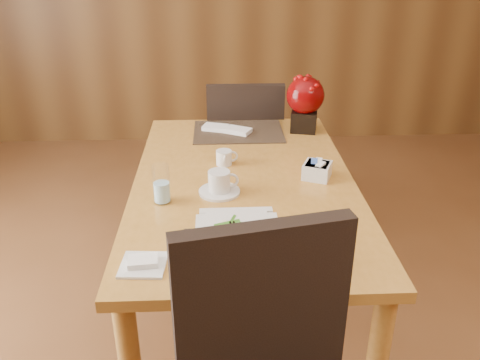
{
  "coord_description": "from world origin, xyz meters",
  "views": [
    {
      "loc": [
        -0.1,
        -1.27,
        1.66
      ],
      "look_at": [
        -0.03,
        0.35,
        0.87
      ],
      "focal_mm": 38.0,
      "sensor_mm": 36.0,
      "label": 1
    }
  ],
  "objects_px": {
    "bread_plate": "(143,265)",
    "water_glass": "(161,184)",
    "berry_decor": "(305,100)",
    "coffee_cup": "(219,184)",
    "sugar_caddy": "(317,171)",
    "dining_table": "(244,200)",
    "far_chair": "(244,148)",
    "soup_setting": "(238,244)",
    "creamer_jug": "(224,158)"
  },
  "relations": [
    {
      "from": "bread_plate",
      "to": "water_glass",
      "type": "bearing_deg",
      "value": 87.01
    },
    {
      "from": "water_glass",
      "to": "berry_decor",
      "type": "height_order",
      "value": "berry_decor"
    },
    {
      "from": "coffee_cup",
      "to": "sugar_caddy",
      "type": "distance_m",
      "value": 0.42
    },
    {
      "from": "water_glass",
      "to": "berry_decor",
      "type": "xyz_separation_m",
      "value": [
        0.65,
        0.74,
        0.08
      ]
    },
    {
      "from": "dining_table",
      "to": "berry_decor",
      "type": "xyz_separation_m",
      "value": [
        0.33,
        0.56,
        0.25
      ]
    },
    {
      "from": "sugar_caddy",
      "to": "berry_decor",
      "type": "xyz_separation_m",
      "value": [
        0.03,
        0.56,
        0.13
      ]
    },
    {
      "from": "bread_plate",
      "to": "berry_decor",
      "type": "bearing_deg",
      "value": 59.72
    },
    {
      "from": "far_chair",
      "to": "coffee_cup",
      "type": "bearing_deg",
      "value": 81.63
    },
    {
      "from": "dining_table",
      "to": "soup_setting",
      "type": "bearing_deg",
      "value": -95.02
    },
    {
      "from": "berry_decor",
      "to": "soup_setting",
      "type": "bearing_deg",
      "value": -108.84
    },
    {
      "from": "creamer_jug",
      "to": "sugar_caddy",
      "type": "bearing_deg",
      "value": -29.01
    },
    {
      "from": "dining_table",
      "to": "creamer_jug",
      "type": "relative_size",
      "value": 16.95
    },
    {
      "from": "coffee_cup",
      "to": "bread_plate",
      "type": "xyz_separation_m",
      "value": [
        -0.24,
        -0.47,
        -0.03
      ]
    },
    {
      "from": "dining_table",
      "to": "soup_setting",
      "type": "relative_size",
      "value": 5.43
    },
    {
      "from": "berry_decor",
      "to": "bread_plate",
      "type": "height_order",
      "value": "berry_decor"
    },
    {
      "from": "creamer_jug",
      "to": "sugar_caddy",
      "type": "height_order",
      "value": "same"
    },
    {
      "from": "coffee_cup",
      "to": "water_glass",
      "type": "distance_m",
      "value": 0.23
    },
    {
      "from": "soup_setting",
      "to": "creamer_jug",
      "type": "distance_m",
      "value": 0.72
    },
    {
      "from": "soup_setting",
      "to": "berry_decor",
      "type": "height_order",
      "value": "berry_decor"
    },
    {
      "from": "soup_setting",
      "to": "bread_plate",
      "type": "height_order",
      "value": "soup_setting"
    },
    {
      "from": "dining_table",
      "to": "berry_decor",
      "type": "height_order",
      "value": "berry_decor"
    },
    {
      "from": "soup_setting",
      "to": "far_chair",
      "type": "height_order",
      "value": "far_chair"
    },
    {
      "from": "water_glass",
      "to": "creamer_jug",
      "type": "relative_size",
      "value": 1.71
    },
    {
      "from": "soup_setting",
      "to": "berry_decor",
      "type": "distance_m",
      "value": 1.19
    },
    {
      "from": "water_glass",
      "to": "far_chair",
      "type": "height_order",
      "value": "far_chair"
    },
    {
      "from": "berry_decor",
      "to": "far_chair",
      "type": "bearing_deg",
      "value": 133.06
    },
    {
      "from": "coffee_cup",
      "to": "water_glass",
      "type": "xyz_separation_m",
      "value": [
        -0.21,
        -0.07,
        0.04
      ]
    },
    {
      "from": "berry_decor",
      "to": "bread_plate",
      "type": "distance_m",
      "value": 1.34
    },
    {
      "from": "dining_table",
      "to": "bread_plate",
      "type": "bearing_deg",
      "value": -119.86
    },
    {
      "from": "water_glass",
      "to": "far_chair",
      "type": "xyz_separation_m",
      "value": [
        0.36,
        1.05,
        -0.3
      ]
    },
    {
      "from": "bread_plate",
      "to": "coffee_cup",
      "type": "bearing_deg",
      "value": 63.59
    },
    {
      "from": "sugar_caddy",
      "to": "berry_decor",
      "type": "relative_size",
      "value": 0.38
    },
    {
      "from": "coffee_cup",
      "to": "soup_setting",
      "type": "bearing_deg",
      "value": -83.26
    },
    {
      "from": "dining_table",
      "to": "coffee_cup",
      "type": "relative_size",
      "value": 9.32
    },
    {
      "from": "far_chair",
      "to": "sugar_caddy",
      "type": "bearing_deg",
      "value": 106.6
    },
    {
      "from": "berry_decor",
      "to": "bread_plate",
      "type": "relative_size",
      "value": 2.06
    },
    {
      "from": "coffee_cup",
      "to": "creamer_jug",
      "type": "bearing_deg",
      "value": 85.19
    },
    {
      "from": "creamer_jug",
      "to": "bread_plate",
      "type": "height_order",
      "value": "creamer_jug"
    },
    {
      "from": "sugar_caddy",
      "to": "dining_table",
      "type": "bearing_deg",
      "value": -179.09
    },
    {
      "from": "coffee_cup",
      "to": "berry_decor",
      "type": "xyz_separation_m",
      "value": [
        0.44,
        0.68,
        0.12
      ]
    },
    {
      "from": "creamer_jug",
      "to": "berry_decor",
      "type": "xyz_separation_m",
      "value": [
        0.41,
        0.41,
        0.13
      ]
    },
    {
      "from": "coffee_cup",
      "to": "berry_decor",
      "type": "relative_size",
      "value": 0.58
    },
    {
      "from": "water_glass",
      "to": "bread_plate",
      "type": "xyz_separation_m",
      "value": [
        -0.02,
        -0.41,
        -0.07
      ]
    },
    {
      "from": "dining_table",
      "to": "far_chair",
      "type": "height_order",
      "value": "far_chair"
    },
    {
      "from": "far_chair",
      "to": "soup_setting",
      "type": "bearing_deg",
      "value": 86.43
    },
    {
      "from": "water_glass",
      "to": "sugar_caddy",
      "type": "xyz_separation_m",
      "value": [
        0.62,
        0.18,
        -0.04
      ]
    },
    {
      "from": "berry_decor",
      "to": "bread_plate",
      "type": "bearing_deg",
      "value": -120.28
    },
    {
      "from": "soup_setting",
      "to": "water_glass",
      "type": "distance_m",
      "value": 0.47
    },
    {
      "from": "coffee_cup",
      "to": "water_glass",
      "type": "height_order",
      "value": "water_glass"
    },
    {
      "from": "creamer_jug",
      "to": "soup_setting",
      "type": "bearing_deg",
      "value": -94.96
    }
  ]
}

